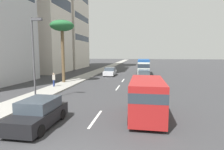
{
  "coord_description": "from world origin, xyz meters",
  "views": [
    {
      "loc": [
        -5.3,
        -2.86,
        4.13
      ],
      "look_at": [
        16.4,
        0.74,
        1.52
      ],
      "focal_mm": 29.35,
      "sensor_mm": 36.0,
      "label": 1
    }
  ],
  "objects": [
    {
      "name": "street_lamp",
      "position": [
        8.71,
        5.98,
        4.38
      ],
      "size": [
        0.24,
        0.97,
        6.87
      ],
      "color": "#4C4C51",
      "rests_on": "sidewalk_right"
    },
    {
      "name": "ground_plane",
      "position": [
        31.5,
        0.0,
        0.0
      ],
      "size": [
        198.0,
        198.0,
        0.0
      ],
      "primitive_type": "plane",
      "color": "#38383A"
    },
    {
      "name": "minibus_lead",
      "position": [
        31.77,
        -3.12,
        1.61
      ],
      "size": [
        6.27,
        2.34,
        2.93
      ],
      "color": "silver",
      "rests_on": "ground_plane"
    },
    {
      "name": "car_fifth",
      "position": [
        3.95,
        2.93,
        0.73
      ],
      "size": [
        4.06,
        1.94,
        1.54
      ],
      "rotation": [
        0.0,
        0.0,
        3.14
      ],
      "color": "black",
      "rests_on": "ground_plane"
    },
    {
      "name": "lane_stripe_far",
      "position": [
        22.4,
        0.0,
        0.01
      ],
      "size": [
        3.2,
        0.16,
        0.01
      ],
      "primitive_type": "cube",
      "color": "silver",
      "rests_on": "ground_plane"
    },
    {
      "name": "car_fourth",
      "position": [
        13.8,
        -3.35,
        0.74
      ],
      "size": [
        4.02,
        1.88,
        1.56
      ],
      "color": "beige",
      "rests_on": "ground_plane"
    },
    {
      "name": "pedestrian_near_lamp",
      "position": [
        15.11,
        7.65,
        1.04
      ],
      "size": [
        0.34,
        0.38,
        1.63
      ],
      "rotation": [
        0.0,
        0.0,
        2.02
      ],
      "color": "navy",
      "rests_on": "sidewalk_right"
    },
    {
      "name": "car_third",
      "position": [
        27.97,
        3.02,
        0.73
      ],
      "size": [
        4.19,
        1.95,
        1.53
      ],
      "rotation": [
        0.0,
        0.0,
        3.14
      ],
      "color": "silver",
      "rests_on": "ground_plane"
    },
    {
      "name": "sidewalk_right",
      "position": [
        31.5,
        7.07,
        0.07
      ],
      "size": [
        162.0,
        2.76,
        0.15
      ],
      "primitive_type": "cube",
      "color": "#9E9B93",
      "rests_on": "ground_plane"
    },
    {
      "name": "car_sixth",
      "position": [
        21.94,
        -3.12,
        0.81
      ],
      "size": [
        4.39,
        1.85,
        1.73
      ],
      "color": "beige",
      "rests_on": "ground_plane"
    },
    {
      "name": "lane_stripe_mid",
      "position": [
        16.28,
        0.0,
        0.01
      ],
      "size": [
        3.2,
        0.16,
        0.01
      ],
      "primitive_type": "cube",
      "color": "silver",
      "rests_on": "ground_plane"
    },
    {
      "name": "palm_tree",
      "position": [
        18.49,
        7.91,
        7.51
      ],
      "size": [
        3.2,
        3.2,
        8.42
      ],
      "color": "brown",
      "rests_on": "sidewalk_right"
    },
    {
      "name": "van_second",
      "position": [
        6.35,
        -3.19,
        1.42
      ],
      "size": [
        5.0,
        2.18,
        2.48
      ],
      "color": "#A51E1E",
      "rests_on": "ground_plane"
    },
    {
      "name": "lane_stripe_near",
      "position": [
        5.59,
        0.0,
        0.01
      ],
      "size": [
        3.2,
        0.16,
        0.01
      ],
      "primitive_type": "cube",
      "color": "silver",
      "rests_on": "ground_plane"
    },
    {
      "name": "office_tower_far",
      "position": [
        44.79,
        19.54,
        15.42
      ],
      "size": [
        12.52,
        11.57,
        30.83
      ],
      "color": "silver",
      "rests_on": "ground_plane"
    }
  ]
}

